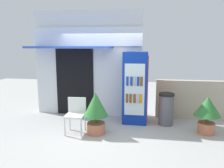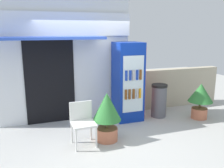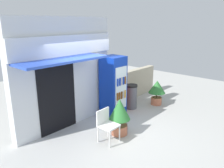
% 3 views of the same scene
% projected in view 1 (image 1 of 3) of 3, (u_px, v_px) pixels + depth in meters
% --- Properties ---
extents(ground, '(16.00, 16.00, 0.00)m').
position_uv_depth(ground, '(95.00, 130.00, 5.67)').
color(ground, '#B2B2AD').
extents(storefront_building, '(3.31, 1.10, 3.18)m').
position_uv_depth(storefront_building, '(87.00, 63.00, 6.82)').
color(storefront_building, silver).
rests_on(storefront_building, ground).
extents(drink_cooler, '(0.68, 0.72, 1.99)m').
position_uv_depth(drink_cooler, '(135.00, 88.00, 6.18)').
color(drink_cooler, '#0C2D9E').
rests_on(drink_cooler, ground).
extents(plastic_chair, '(0.47, 0.47, 0.86)m').
position_uv_depth(plastic_chair, '(76.00, 112.00, 5.49)').
color(plastic_chair, silver).
rests_on(plastic_chair, ground).
extents(potted_plant_near_shop, '(0.59, 0.59, 1.04)m').
position_uv_depth(potted_plant_near_shop, '(96.00, 109.00, 5.38)').
color(potted_plant_near_shop, '#BC6B4C').
rests_on(potted_plant_near_shop, ground).
extents(potted_plant_curbside, '(0.63, 0.63, 0.93)m').
position_uv_depth(potted_plant_curbside, '(207.00, 110.00, 5.39)').
color(potted_plant_curbside, '#BC6B4C').
rests_on(potted_plant_curbside, ground).
extents(trash_bin, '(0.42, 0.42, 0.88)m').
position_uv_depth(trash_bin, '(166.00, 109.00, 6.03)').
color(trash_bin, '#595960').
rests_on(trash_bin, ground).
extents(stone_boundary_wall, '(2.63, 0.24, 1.14)m').
position_uv_depth(stone_boundary_wall, '(201.00, 100.00, 6.52)').
color(stone_boundary_wall, '#B7AD93').
rests_on(stone_boundary_wall, ground).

